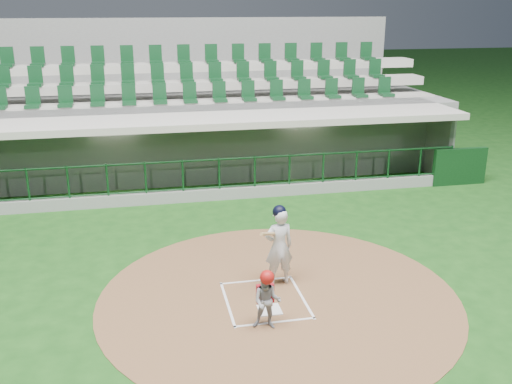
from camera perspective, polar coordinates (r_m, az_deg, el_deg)
ground at (r=11.73m, az=0.58°, el=-10.12°), size 120.00×120.00×0.00m
dirt_circle at (r=11.62m, az=2.27°, el=-10.40°), size 7.20×7.20×0.01m
home_plate at (r=11.12m, az=1.36°, el=-11.70°), size 0.43×0.43×0.02m
batter_box_chalk at (r=11.47m, az=0.91°, el=-10.74°), size 1.55×1.80×0.01m
dugout_structure at (r=18.63m, az=-4.13°, el=3.88°), size 16.40×3.70×3.00m
seating_deck at (r=21.51m, az=-5.62°, el=7.07°), size 17.00×6.72×5.15m
batter at (r=11.74m, az=2.30°, el=-5.30°), size 0.86×0.87×1.73m
catcher at (r=10.33m, az=1.10°, el=-10.68°), size 0.61×0.54×1.14m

